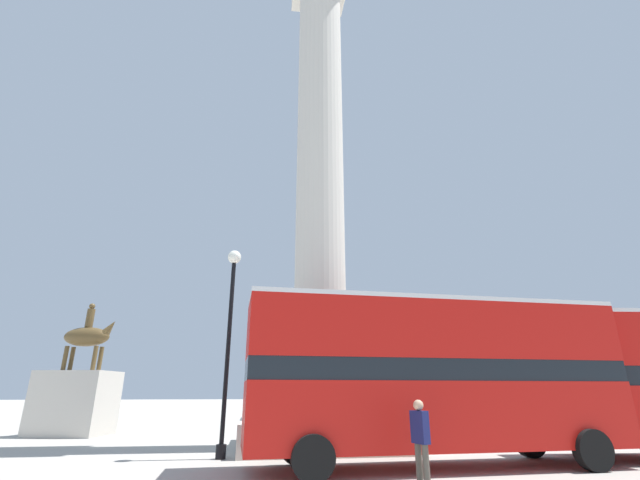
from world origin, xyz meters
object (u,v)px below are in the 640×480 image
object	(u,v)px
bus_a	(432,372)
monument_column	(320,221)
equestrian_statue	(76,395)
pedestrian_near_lamp	(421,437)
street_lamp	(229,328)

from	to	relation	value
bus_a	monument_column	bearing A→B (deg)	113.39
equestrian_statue	bus_a	bearing A→B (deg)	-26.91
bus_a	pedestrian_near_lamp	xyz separation A→B (m)	(-1.29, -2.20, -1.43)
monument_column	street_lamp	size ratio (longest dim) A/B	3.72
bus_a	equestrian_statue	world-z (taller)	equestrian_statue
monument_column	bus_a	bearing A→B (deg)	-63.83
pedestrian_near_lamp	equestrian_statue	bearing A→B (deg)	25.98
monument_column	pedestrian_near_lamp	size ratio (longest dim) A/B	14.03
equestrian_statue	pedestrian_near_lamp	bearing A→B (deg)	-35.24
monument_column	street_lamp	bearing A→B (deg)	-143.27
street_lamp	pedestrian_near_lamp	size ratio (longest dim) A/B	3.77
bus_a	street_lamp	xyz separation A→B (m)	(-5.82, 2.49, 1.45)
street_lamp	pedestrian_near_lamp	world-z (taller)	street_lamp
bus_a	pedestrian_near_lamp	size ratio (longest dim) A/B	6.02
monument_column	street_lamp	xyz separation A→B (m)	(-3.36, -2.51, -5.01)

